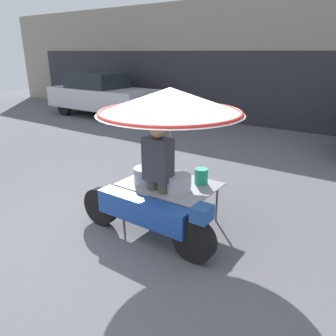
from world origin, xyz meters
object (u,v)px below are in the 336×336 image
parked_car (101,94)px  potted_plant (77,92)px  vendor_person (158,173)px  vendor_motorcycle_cart (168,121)px

parked_car → potted_plant: (-2.46, 0.89, -0.17)m
vendor_person → potted_plant: vendor_person is taller
parked_car → vendor_motorcycle_cart: bearing=-38.1°
vendor_motorcycle_cart → vendor_person: 0.70m
vendor_motorcycle_cart → parked_car: size_ratio=0.48×
potted_plant → vendor_person: bearing=-34.9°
vendor_person → potted_plant: (-9.50, 6.63, -0.20)m
vendor_motorcycle_cart → potted_plant: (-9.49, 6.40, -0.86)m
vendor_motorcycle_cart → potted_plant: size_ratio=1.91×
parked_car → potted_plant: 2.62m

